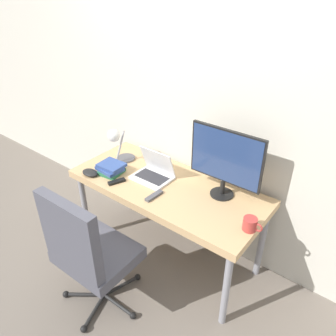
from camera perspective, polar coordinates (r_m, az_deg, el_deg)
The scene contains 12 objects.
ground_plane at distance 2.84m, azimuth -4.61°, elevation -18.39°, with size 12.00×12.00×0.00m, color #70665B.
wall_back at distance 2.58m, azimuth 5.47°, elevation 11.65°, with size 8.00×0.05×2.60m.
desk at distance 2.58m, azimuth -0.17°, elevation -4.12°, with size 1.55×0.68×0.73m.
laptop at distance 2.60m, azimuth -2.49°, elevation -0.76°, with size 0.30×0.23×0.23m.
monitor at distance 2.31m, azimuth 9.98°, elevation 1.49°, with size 0.55×0.17×0.52m.
desk_lamp at distance 2.76m, azimuth -8.84°, elevation 4.53°, with size 0.16×0.25×0.33m.
office_chair at distance 2.30m, azimuth -13.90°, elevation -13.65°, with size 0.59×0.61×1.02m.
book_stack at distance 2.70m, azimuth -9.92°, elevation -0.08°, with size 0.21×0.20×0.08m.
tv_remote at distance 2.40m, azimuth -2.46°, elevation -4.85°, with size 0.05×0.16×0.02m.
media_remote at distance 2.59m, azimuth -8.92°, elevation -2.36°, with size 0.09×0.14×0.02m.
mug at distance 2.17m, azimuth 14.14°, elevation -9.47°, with size 0.13×0.09×0.09m.
game_controller at distance 2.72m, azimuth -13.41°, elevation -0.80°, with size 0.15×0.10×0.04m.
Camera 1 is at (1.30, -1.32, 2.15)m, focal length 35.00 mm.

